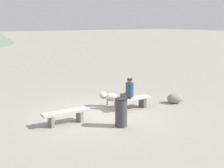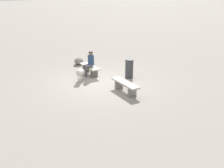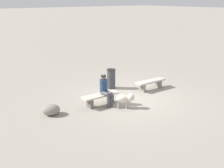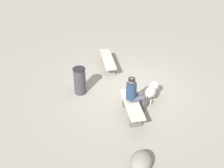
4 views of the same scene
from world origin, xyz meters
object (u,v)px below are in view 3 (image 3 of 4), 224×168
Objects in this scene: bench_left at (151,83)px; boulder at (51,110)px; dog at (125,98)px; trash_bin at (111,79)px; bench_right at (100,98)px; seated_person at (105,88)px.

boulder is at bearing -0.00° from bench_left.
bench_left is at bearing 63.20° from dog.
dog is 2.81m from boulder.
trash_bin is (1.35, -1.27, 0.15)m from bench_left.
trash_bin is at bearing -136.23° from bench_right.
dog is at bearing 65.15° from trash_bin.
seated_person is (-0.17, 0.10, 0.39)m from bench_right.
dog reaches higher than bench_left.
dog is 1.04× the size of boulder.
bench_right reaches higher than boulder.
bench_right is 0.44m from seated_person.
bench_right is 1.02m from dog.
bench_right is 1.99m from boulder.
dog reaches higher than boulder.
seated_person is 1.32× the size of trash_bin.
boulder is (2.12, -0.48, -0.50)m from seated_person.
bench_right reaches higher than bench_left.
trash_bin is 3.66m from boulder.
trash_bin reaches higher than bench_left.
boulder is at bearing -7.04° from bench_right.
bench_left is 2.48× the size of boulder.
bench_left is at bearing -179.62° from seated_person.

